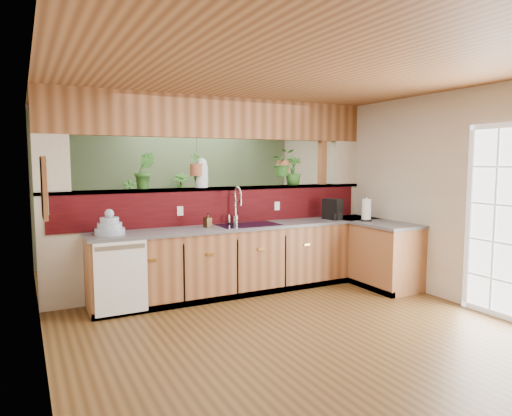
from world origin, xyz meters
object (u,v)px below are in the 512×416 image
shelving_console (166,233)px  faucet (237,204)px  glass_jar (201,173)px  coffee_maker (333,210)px  soap_dispenser (208,220)px  paper_towel (366,210)px  dish_stack (110,227)px

shelving_console → faucet: bearing=-83.7°
glass_jar → shelving_console: glass_jar is taller
coffee_maker → shelving_console: bearing=109.5°
faucet → soap_dispenser: faucet is taller
coffee_maker → paper_towel: (0.32, -0.36, 0.01)m
paper_towel → shelving_console: paper_towel is taller
faucet → shelving_console: (-0.36, 2.12, -0.67)m
faucet → paper_towel: size_ratio=1.52×
soap_dispenser → glass_jar: glass_jar is taller
dish_stack → soap_dispenser: 1.21m
faucet → glass_jar: 0.63m
faucet → paper_towel: (1.76, -0.57, -0.12)m
paper_towel → glass_jar: (-2.17, 0.79, 0.53)m
paper_towel → soap_dispenser: bearing=168.9°
faucet → soap_dispenser: (-0.47, -0.13, -0.18)m
soap_dispenser → coffee_maker: (1.91, -0.08, 0.05)m
faucet → dish_stack: 1.70m
dish_stack → paper_towel: 3.47m
faucet → glass_jar: (-0.41, 0.22, 0.41)m
dish_stack → coffee_maker: coffee_maker is taller
dish_stack → glass_jar: glass_jar is taller
dish_stack → glass_jar: (1.27, 0.38, 0.59)m
soap_dispenser → coffee_maker: size_ratio=0.62×
dish_stack → soap_dispenser: size_ratio=1.82×
shelving_console → soap_dispenser: bearing=-96.1°
dish_stack → paper_towel: bearing=-6.8°
soap_dispenser → paper_towel: size_ratio=0.56×
faucet → soap_dispenser: 0.52m
soap_dispenser → paper_towel: 2.27m
soap_dispenser → shelving_console: (0.11, 2.25, -0.49)m
dish_stack → faucet: bearing=5.4°
dish_stack → paper_towel: size_ratio=1.02×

